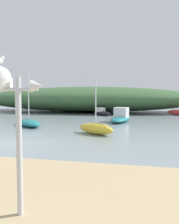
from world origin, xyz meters
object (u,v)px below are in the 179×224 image
at_px(motorboat_mid_channel, 102,112).
at_px(sailboat_outer_mooring, 29,123).
at_px(motorboat_off_point, 121,117).
at_px(mast_structure, 5,92).
at_px(sailboat_far_left, 96,128).

bearing_deg(motorboat_mid_channel, sailboat_outer_mooring, -108.84).
distance_m(sailboat_outer_mooring, motorboat_mid_channel, 13.24).
relative_size(motorboat_off_point, motorboat_mid_channel, 1.53).
relative_size(mast_structure, motorboat_mid_channel, 1.03).
relative_size(mast_structure, motorboat_off_point, 0.67).
bearing_deg(sailboat_far_left, motorboat_mid_channel, 98.38).
bearing_deg(sailboat_outer_mooring, mast_structure, -64.38).
height_order(mast_structure, sailboat_outer_mooring, sailboat_outer_mooring).
relative_size(mast_structure, sailboat_outer_mooring, 0.62).
height_order(sailboat_far_left, motorboat_mid_channel, sailboat_far_left).
height_order(sailboat_outer_mooring, motorboat_off_point, sailboat_outer_mooring).
xyz_separation_m(mast_structure, sailboat_outer_mooring, (-7.02, 14.63, -2.42)).
bearing_deg(sailboat_far_left, motorboat_off_point, 83.09).
height_order(sailboat_outer_mooring, sailboat_far_left, sailboat_outer_mooring).
distance_m(mast_structure, motorboat_off_point, 19.78).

